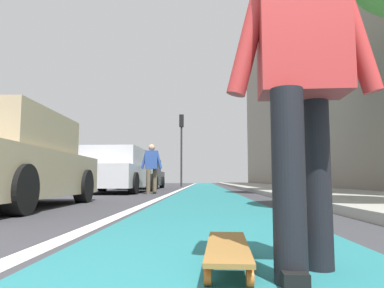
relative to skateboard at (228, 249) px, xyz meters
name	(u,v)px	position (x,y,z in m)	size (l,w,h in m)	color
ground_plane	(206,195)	(8.88, 0.04, -0.09)	(80.00, 80.00, 0.00)	#38383D
bike_lane_paint	(205,186)	(22.88, 0.04, -0.09)	(56.00, 1.90, 0.00)	#237075
lane_stripe_white	(186,187)	(18.88, 1.14, -0.09)	(52.00, 0.16, 0.01)	silver
sidewalk_curb	(267,187)	(16.88, -3.15, -0.03)	(52.00, 3.20, 0.12)	#9E9B93
building_facade	(294,78)	(20.88, -5.70, 6.84)	(40.00, 1.20, 13.87)	gray
skateboard	(228,249)	(0.00, 0.00, 0.00)	(0.85, 0.24, 0.11)	orange
skater_person	(302,71)	(-0.15, -0.35, 0.84)	(0.45, 0.72, 1.64)	black
parked_car_near	(2,162)	(3.67, 3.24, 0.61)	(4.16, 2.08, 1.47)	tan
parked_car_mid	(116,171)	(10.24, 3.06, 0.63)	(4.41, 2.11, 1.49)	silver
parked_car_far	(142,175)	(15.99, 3.17, 0.60)	(4.59, 1.91, 1.46)	black
traffic_light	(181,137)	(21.09, 1.54, 3.08)	(0.33, 0.28, 4.62)	#2D2D2D
street_tree_mid	(300,60)	(8.67, -2.75, 3.87)	(2.49, 2.49, 5.24)	brown
pedestrian_distant	(152,165)	(9.33, 1.73, 0.79)	(0.43, 0.67, 1.54)	brown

